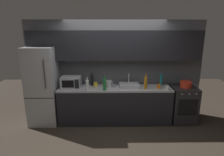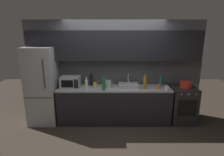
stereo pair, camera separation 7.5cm
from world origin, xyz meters
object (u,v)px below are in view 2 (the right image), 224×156
Objects in this scene: wine_bottle_dark at (92,80)px; oven_range at (183,105)px; wine_bottle_amber at (146,83)px; mug_orange at (159,87)px; kettle at (109,84)px; wine_bottle_green at (104,84)px; cooking_pot at (186,85)px; wine_bottle_teal at (161,80)px; wine_bottle_clear at (87,85)px; mug_yellow at (96,84)px; microwave at (71,82)px; mug_white at (168,88)px; refrigerator at (43,86)px.

oven_range is at bearing -5.11° from wine_bottle_dark.
mug_orange is (0.33, 0.03, -0.10)m from wine_bottle_amber.
kettle is 0.54× the size of wine_bottle_amber.
wine_bottle_green is 1.24× the size of cooking_pot.
oven_range is 0.81m from wine_bottle_teal.
wine_bottle_clear is 3.09× the size of mug_yellow.
wine_bottle_green reaches higher than wine_bottle_teal.
wine_bottle_green reaches higher than oven_range.
wine_bottle_amber reaches higher than microwave.
wine_bottle_dark is 1.65m from mug_orange.
wine_bottle_amber is 0.52m from mug_white.
wine_bottle_dark is at bearing 158.15° from kettle.
wine_bottle_green is at bearing -51.13° from wine_bottle_dark.
wine_bottle_amber reaches higher than wine_bottle_green.
wine_bottle_clear reaches higher than oven_range.
wine_bottle_dark is at bearing 165.61° from wine_bottle_amber.
mug_yellow is at bearing 3.90° from refrigerator.
refrigerator reaches higher than cooking_pot.
cooking_pot is (1.88, -0.03, -0.01)m from kettle.
wine_bottle_green is 3.32× the size of mug_orange.
wine_bottle_green is at bearing -175.38° from wine_bottle_amber.
wine_bottle_teal is (-0.54, 0.15, 0.59)m from oven_range.
oven_range is 10.09× the size of mug_white.
refrigerator is at bearing 179.98° from oven_range.
refrigerator is 2.79m from mug_orange.
mug_yellow is (-1.52, 0.19, -0.00)m from mug_orange.
wine_bottle_green is 1.05× the size of wine_bottle_teal.
mug_yellow is at bearing 6.61° from microwave.
mug_yellow is at bearing 177.76° from cooking_pot.
wine_bottle_amber is 1.37m from wine_bottle_clear.
wine_bottle_amber is at bearing -3.01° from refrigerator.
kettle is at bearing -21.85° from wine_bottle_dark.
kettle is at bearing -174.93° from wine_bottle_teal.
refrigerator is 21.11× the size of mug_white.
wine_bottle_teal is at bearing 10.98° from wine_bottle_clear.
cooking_pot is at bearing -2.24° from mug_yellow.
wine_bottle_green is at bearing -112.57° from kettle.
wine_bottle_clear is (-0.40, 0.00, -0.02)m from wine_bottle_green.
wine_bottle_green is at bearing -15.42° from microwave.
kettle reaches higher than mug_yellow.
microwave is at bearing 176.82° from mug_orange.
wine_bottle_dark is at bearing 80.26° from wine_bottle_clear.
wine_bottle_green reaches higher than wine_bottle_dark.
wine_bottle_dark is (-0.43, 0.17, 0.05)m from kettle.
wine_bottle_amber reaches higher than wine_bottle_dark.
microwave is at bearing -159.33° from wine_bottle_dark.
cooking_pot is at bearing 8.14° from mug_orange.
wine_bottle_green is at bearing -173.97° from oven_range.
refrigerator is at bearing -176.10° from mug_yellow.
microwave is at bearing 151.97° from wine_bottle_clear.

